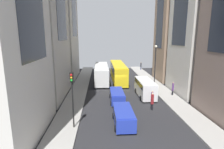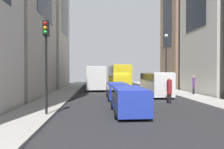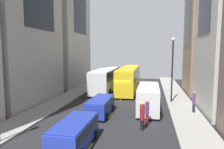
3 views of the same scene
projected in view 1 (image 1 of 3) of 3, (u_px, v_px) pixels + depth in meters
ground_plane at (119, 88)px, 31.87m from camera, size 40.79×40.79×0.00m
sidewalk_west at (80, 88)px, 31.41m from camera, size 2.87×44.00×0.15m
sidewalk_east at (157, 87)px, 32.29m from camera, size 2.87×44.00×0.15m
lane_stripe_1 at (133, 126)px, 18.19m from camera, size 0.16×2.00×0.01m
lane_stripe_2 at (124, 102)px, 25.03m from camera, size 0.16×2.00×0.01m
lane_stripe_3 at (119, 88)px, 31.87m from camera, size 0.16×2.00×0.01m
lane_stripe_4 at (116, 79)px, 38.70m from camera, size 0.16×2.00×0.01m
lane_stripe_5 at (113, 73)px, 45.54m from camera, size 0.16×2.00×0.01m
lane_stripe_6 at (112, 68)px, 52.38m from camera, size 0.16×2.00×0.01m
building_east_2 at (184, 6)px, 35.14m from camera, size 9.57×7.03×29.78m
city_bus_white at (102, 72)px, 35.81m from camera, size 2.80×11.01×3.35m
streetcar_yellow at (118, 71)px, 36.70m from camera, size 2.70×12.52×3.59m
delivery_van_white at (145, 87)px, 26.95m from camera, size 2.25×6.03×2.58m
car_blue_0 at (117, 95)px, 24.92m from camera, size 1.98×4.72×1.53m
car_silver_1 at (101, 69)px, 44.72m from camera, size 1.96×4.06×1.72m
car_blue_2 at (123, 115)px, 18.32m from camera, size 2.06×4.53×1.64m
pedestrian_crossing_near at (141, 66)px, 48.64m from camera, size 0.29×0.29×2.02m
pedestrian_walking_far at (152, 101)px, 21.98m from camera, size 0.37×0.37×2.20m
pedestrian_crossing_mid at (152, 98)px, 23.18m from camera, size 0.32×0.32×2.08m
pedestrian_waiting_curb at (173, 88)px, 27.17m from camera, size 0.28×0.28×2.05m
traffic_light_near_corner at (72, 90)px, 16.85m from camera, size 0.32×0.44×5.48m
streetlamp_near at (155, 62)px, 30.24m from camera, size 0.44×0.44×7.40m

